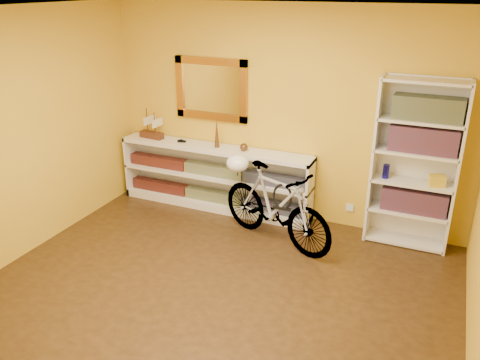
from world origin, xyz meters
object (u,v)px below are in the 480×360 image
at_px(bookcase, 415,166).
at_px(helmet, 238,163).
at_px(bicycle, 276,206).
at_px(console_unit, 215,178).

height_order(bookcase, helmet, bookcase).
bearing_deg(bicycle, helmet, 90.00).
distance_m(bookcase, bicycle, 1.57).
xyz_separation_m(bicycle, helmet, (-0.56, 0.21, 0.35)).
distance_m(console_unit, helmet, 0.72).
distance_m(bookcase, helmet, 1.98).
relative_size(bookcase, helmet, 7.06).
bearing_deg(console_unit, bicycle, -28.50).
xyz_separation_m(console_unit, bicycle, (1.05, -0.57, 0.04)).
relative_size(console_unit, bicycle, 1.65).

